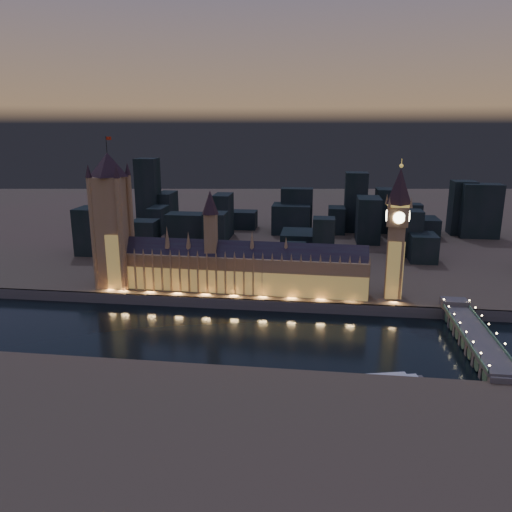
# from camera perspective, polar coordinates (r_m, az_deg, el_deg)

# --- Properties ---
(ground_plane) EXTENTS (2000.00, 2000.00, 0.00)m
(ground_plane) POSITION_cam_1_polar(r_m,az_deg,el_deg) (337.99, -2.07, -8.61)
(ground_plane) COLOR black
(ground_plane) RESTS_ON ground
(north_bank) EXTENTS (2000.00, 960.00, 8.00)m
(north_bank) POSITION_cam_1_polar(r_m,az_deg,el_deg) (837.49, 3.78, 5.89)
(north_bank) COLOR #4B4934
(north_bank) RESTS_ON ground
(embankment_wall) EXTENTS (2000.00, 2.50, 8.00)m
(embankment_wall) POSITION_cam_1_polar(r_m,az_deg,el_deg) (374.05, -1.04, -5.56)
(embankment_wall) COLOR #4B4D4D
(embankment_wall) RESTS_ON ground
(palace_of_westminster) EXTENTS (202.00, 26.54, 78.00)m
(palace_of_westminster) POSITION_cam_1_polar(r_m,az_deg,el_deg) (388.25, -2.34, -1.32)
(palace_of_westminster) COLOR #997546
(palace_of_westminster) RESTS_ON north_bank
(victoria_tower) EXTENTS (31.68, 31.68, 117.51)m
(victoria_tower) POSITION_cam_1_polar(r_m,az_deg,el_deg) (407.38, -16.18, 4.63)
(victoria_tower) COLOR #997546
(victoria_tower) RESTS_ON north_bank
(elizabeth_tower) EXTENTS (18.00, 18.00, 102.81)m
(elizabeth_tower) POSITION_cam_1_polar(r_m,az_deg,el_deg) (378.23, 15.84, 3.73)
(elizabeth_tower) COLOR #997546
(elizabeth_tower) RESTS_ON north_bank
(westminster_bridge) EXTENTS (18.17, 113.00, 15.90)m
(westminster_bridge) POSITION_cam_1_polar(r_m,az_deg,el_deg) (342.55, 23.57, -8.50)
(westminster_bridge) COLOR #4B4D4D
(westminster_bridge) RESTS_ON ground
(river_boat) EXTENTS (47.81, 21.58, 4.50)m
(river_boat) POSITION_cam_1_polar(r_m,az_deg,el_deg) (283.61, 14.48, -13.63)
(river_boat) COLOR #4B4D4D
(river_boat) RESTS_ON ground
(city_backdrop) EXTENTS (448.23, 215.63, 85.06)m
(city_backdrop) POSITION_cam_1_polar(r_m,az_deg,el_deg) (562.05, 5.52, 4.21)
(city_backdrop) COLOR black
(city_backdrop) RESTS_ON north_bank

